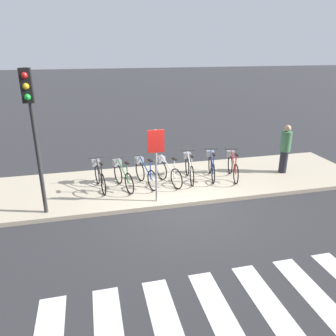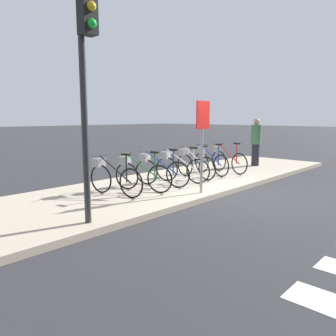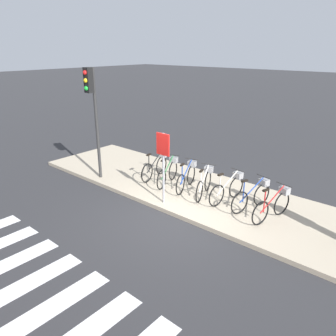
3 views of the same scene
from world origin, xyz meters
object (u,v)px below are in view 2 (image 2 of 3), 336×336
at_px(parked_bicycle_4, 193,163).
at_px(parked_bicycle_6, 226,159).
at_px(pedestrian, 256,141).
at_px(traffic_light, 86,55).
at_px(parked_bicycle_0, 112,176).
at_px(parked_bicycle_5, 209,160).
at_px(parked_bicycle_2, 158,169).
at_px(parked_bicycle_1, 139,173).
at_px(sign_post, 202,131).
at_px(parked_bicycle_3, 179,166).

height_order(parked_bicycle_4, parked_bicycle_6, same).
xyz_separation_m(pedestrian, traffic_light, (-7.51, -1.22, 1.72)).
distance_m(parked_bicycle_0, parked_bicycle_5, 3.57).
xyz_separation_m(parked_bicycle_2, pedestrian, (4.72, -0.07, 0.44)).
xyz_separation_m(parked_bicycle_1, parked_bicycle_6, (3.55, -0.03, 0.00)).
relative_size(parked_bicycle_1, parked_bicycle_5, 0.99).
relative_size(parked_bicycle_2, parked_bicycle_4, 0.98).
distance_m(parked_bicycle_0, parked_bicycle_1, 0.68).
distance_m(parked_bicycle_0, pedestrian, 6.10).
height_order(parked_bicycle_1, sign_post, sign_post).
relative_size(parked_bicycle_4, pedestrian, 0.92).
xyz_separation_m(parked_bicycle_3, sign_post, (-0.58, -1.19, 0.96)).
xyz_separation_m(parked_bicycle_0, sign_post, (1.48, -1.30, 0.96)).
distance_m(parked_bicycle_1, pedestrian, 5.43).
relative_size(parked_bicycle_0, sign_post, 0.74).
bearing_deg(sign_post, parked_bicycle_6, 22.64).
bearing_deg(parked_bicycle_4, parked_bicycle_2, -177.32).
height_order(pedestrian, traffic_light, traffic_light).
bearing_deg(parked_bicycle_5, parked_bicycle_4, -179.22).
bearing_deg(parked_bicycle_0, parked_bicycle_4, 0.31).
bearing_deg(parked_bicycle_2, sign_post, -84.71).
xyz_separation_m(parked_bicycle_4, sign_post, (-1.33, -1.31, 0.96)).
bearing_deg(parked_bicycle_2, parked_bicycle_6, -2.01).
height_order(parked_bicycle_2, parked_bicycle_6, same).
relative_size(parked_bicycle_0, parked_bicycle_4, 1.00).
bearing_deg(pedestrian, parked_bicycle_3, 179.72).
relative_size(parked_bicycle_6, sign_post, 0.73).
bearing_deg(sign_post, parked_bicycle_4, 44.61).
bearing_deg(parked_bicycle_5, parked_bicycle_6, -15.22).
height_order(parked_bicycle_1, pedestrian, pedestrian).
distance_m(parked_bicycle_1, parked_bicycle_4, 2.14).
relative_size(parked_bicycle_4, parked_bicycle_5, 1.02).
distance_m(parked_bicycle_4, traffic_light, 4.94).
bearing_deg(parked_bicycle_4, parked_bicycle_5, 0.78).
xyz_separation_m(parked_bicycle_0, parked_bicycle_3, (2.06, -0.10, 0.00)).
relative_size(parked_bicycle_1, parked_bicycle_4, 0.97).
bearing_deg(parked_bicycle_3, parked_bicycle_2, 175.72).
bearing_deg(parked_bicycle_0, parked_bicycle_1, -10.54).
distance_m(parked_bicycle_0, parked_bicycle_4, 2.81).
xyz_separation_m(traffic_light, sign_post, (2.90, 0.05, -1.20)).
distance_m(parked_bicycle_6, traffic_light, 6.16).
distance_m(parked_bicycle_4, pedestrian, 3.31).
bearing_deg(parked_bicycle_3, sign_post, -116.00).
bearing_deg(parked_bicycle_4, sign_post, -135.39).
height_order(parked_bicycle_1, parked_bicycle_4, same).
xyz_separation_m(parked_bicycle_1, parked_bicycle_5, (2.90, 0.15, 0.00)).
relative_size(parked_bicycle_5, traffic_light, 0.41).
height_order(parked_bicycle_1, traffic_light, traffic_light).
relative_size(parked_bicycle_2, parked_bicycle_5, 0.99).
bearing_deg(pedestrian, parked_bicycle_6, -179.11).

